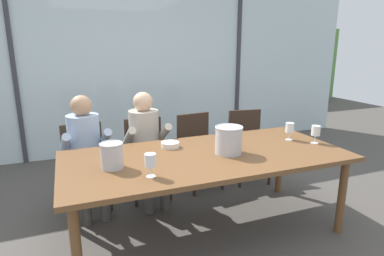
% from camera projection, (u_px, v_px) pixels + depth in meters
% --- Properties ---
extents(ground, '(14.00, 14.00, 0.00)m').
position_uv_depth(ground, '(172.00, 187.00, 3.93)').
color(ground, '#4C4742').
extents(window_glass_panel, '(7.65, 0.03, 2.60)m').
position_uv_depth(window_glass_panel, '(139.00, 69.00, 5.05)').
color(window_glass_panel, silver).
rests_on(window_glass_panel, ground).
extents(window_mullion_left, '(0.06, 0.06, 2.60)m').
position_uv_depth(window_mullion_left, '(14.00, 72.00, 4.43)').
color(window_mullion_left, '#38383D').
rests_on(window_mullion_left, ground).
extents(window_mullion_right, '(0.06, 0.06, 2.60)m').
position_uv_depth(window_mullion_right, '(238.00, 66.00, 5.64)').
color(window_mullion_right, '#38383D').
rests_on(window_mullion_right, ground).
extents(hillside_vineyard, '(13.65, 2.40, 2.11)m').
position_uv_depth(hillside_vineyard, '(107.00, 67.00, 8.84)').
color(hillside_vineyard, '#568942').
rests_on(hillside_vineyard, ground).
extents(dining_table, '(2.45, 1.12, 0.74)m').
position_uv_depth(dining_table, '(207.00, 161.00, 2.85)').
color(dining_table, brown).
rests_on(dining_table, ground).
extents(chair_near_curtain, '(0.47, 0.47, 0.86)m').
position_uv_depth(chair_near_curtain, '(85.00, 159.00, 3.42)').
color(chair_near_curtain, '#332319').
rests_on(chair_near_curtain, ground).
extents(chair_left_of_center, '(0.45, 0.45, 0.86)m').
position_uv_depth(chair_left_of_center, '(146.00, 151.00, 3.67)').
color(chair_left_of_center, '#332319').
rests_on(chair_left_of_center, ground).
extents(chair_center, '(0.49, 0.49, 0.86)m').
position_uv_depth(chair_center, '(197.00, 145.00, 3.91)').
color(chair_center, '#332319').
rests_on(chair_center, ground).
extents(chair_right_of_center, '(0.50, 0.50, 0.86)m').
position_uv_depth(chair_right_of_center, '(247.00, 140.00, 4.11)').
color(chair_right_of_center, '#332319').
rests_on(chair_right_of_center, ground).
extents(person_pale_blue_shirt, '(0.49, 0.63, 1.18)m').
position_uv_depth(person_pale_blue_shirt, '(86.00, 147.00, 3.27)').
color(person_pale_blue_shirt, '#9EB2D1').
rests_on(person_pale_blue_shirt, ground).
extents(person_beige_jumper, '(0.48, 0.62, 1.18)m').
position_uv_depth(person_beige_jumper, '(146.00, 140.00, 3.49)').
color(person_beige_jumper, '#B7AD9E').
rests_on(person_beige_jumper, ground).
extents(ice_bucket_primary, '(0.18, 0.18, 0.20)m').
position_uv_depth(ice_bucket_primary, '(112.00, 155.00, 2.49)').
color(ice_bucket_primary, '#B7B7BC').
rests_on(ice_bucket_primary, dining_table).
extents(ice_bucket_secondary, '(0.24, 0.24, 0.24)m').
position_uv_depth(ice_bucket_secondary, '(229.00, 140.00, 2.83)').
color(ice_bucket_secondary, '#B7B7BC').
rests_on(ice_bucket_secondary, dining_table).
extents(tasting_bowl, '(0.17, 0.17, 0.05)m').
position_uv_depth(tasting_bowl, '(170.00, 145.00, 3.02)').
color(tasting_bowl, silver).
rests_on(tasting_bowl, dining_table).
extents(wine_glass_by_left_taster, '(0.08, 0.08, 0.17)m').
position_uv_depth(wine_glass_by_left_taster, '(290.00, 128.00, 3.23)').
color(wine_glass_by_left_taster, silver).
rests_on(wine_glass_by_left_taster, dining_table).
extents(wine_glass_near_bucket, '(0.08, 0.08, 0.17)m').
position_uv_depth(wine_glass_near_bucket, '(150.00, 161.00, 2.32)').
color(wine_glass_near_bucket, silver).
rests_on(wine_glass_near_bucket, dining_table).
extents(wine_glass_center_pour, '(0.08, 0.08, 0.17)m').
position_uv_depth(wine_glass_center_pour, '(316.00, 131.00, 3.12)').
color(wine_glass_center_pour, silver).
rests_on(wine_glass_center_pour, dining_table).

